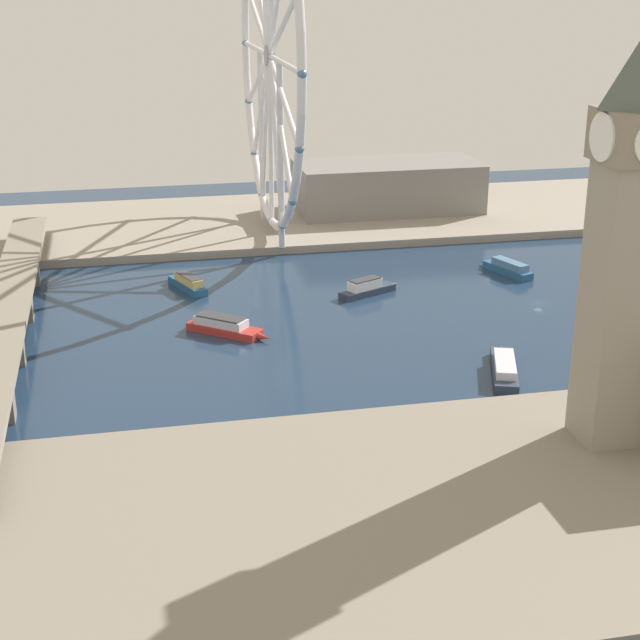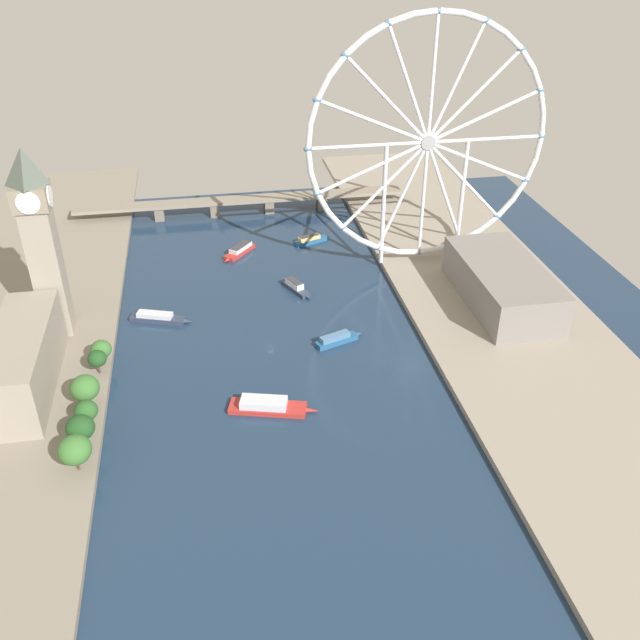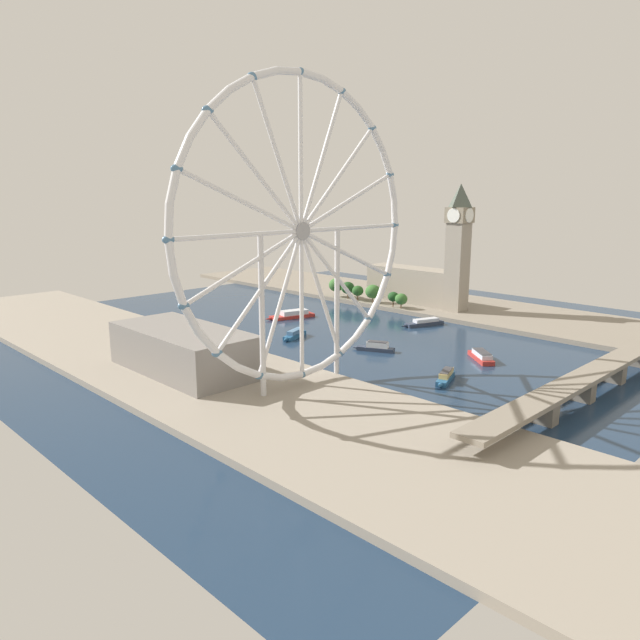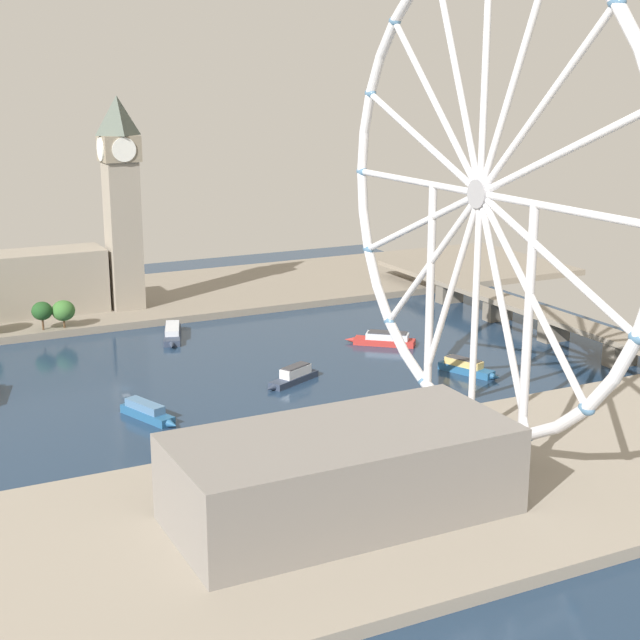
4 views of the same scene
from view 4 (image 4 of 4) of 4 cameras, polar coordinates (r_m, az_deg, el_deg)
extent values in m
plane|color=#1E334C|center=(323.97, -11.46, -3.99)|extent=(403.26, 403.26, 0.00)
cube|color=gray|center=(433.25, -15.60, 0.69)|extent=(90.00, 520.00, 3.00)
cube|color=gray|center=(220.92, -3.18, -12.38)|extent=(90.00, 520.00, 3.00)
cube|color=gray|center=(414.30, -11.60, 4.92)|extent=(13.00, 13.00, 62.28)
cube|color=gray|center=(409.94, -11.86, 9.95)|extent=(15.08, 15.08, 10.66)
pyramid|color=#4C564C|center=(409.15, -11.96, 11.82)|extent=(13.65, 13.65, 16.08)
cylinder|color=white|center=(412.01, -10.80, 10.03)|extent=(9.88, 0.50, 9.88)
cylinder|color=white|center=(408.01, -12.93, 9.88)|extent=(9.88, 0.50, 9.88)
cylinder|color=white|center=(402.43, -11.57, 9.89)|extent=(0.50, 9.88, 9.88)
cylinder|color=white|center=(417.46, -12.15, 10.02)|extent=(0.50, 9.88, 9.88)
cube|color=gray|center=(415.24, -17.60, 2.03)|extent=(22.00, 72.29, 26.30)
cylinder|color=#513823|center=(391.39, -16.14, -0.25)|extent=(0.80, 0.80, 4.42)
ellipsoid|color=#1E471E|center=(390.08, -16.19, 0.52)|extent=(8.10, 8.10, 7.29)
cylinder|color=#513823|center=(392.16, -14.96, -0.22)|extent=(0.80, 0.80, 3.42)
ellipsoid|color=#386B2D|center=(390.87, -15.01, 0.54)|extent=(9.11, 9.11, 8.20)
torus|color=silver|center=(254.79, 9.50, 7.42)|extent=(129.78, 3.11, 129.78)
cylinder|color=#99999E|center=(254.79, 9.50, 7.42)|extent=(7.60, 3.00, 7.60)
cylinder|color=silver|center=(230.17, 14.14, 6.43)|extent=(63.33, 1.87, 1.87)
cylinder|color=silver|center=(230.68, 13.94, 9.49)|extent=(59.22, 1.87, 25.96)
cylinder|color=silver|center=(235.34, 12.99, 12.15)|extent=(46.10, 1.87, 46.10)
cylinder|color=silver|center=(243.22, 11.51, 13.91)|extent=(25.96, 1.87, 59.22)
cylinder|color=silver|center=(252.90, 9.81, 14.55)|extent=(1.87, 1.87, 63.33)
cylinder|color=silver|center=(262.79, 8.18, 14.08)|extent=(25.96, 1.87, 59.22)
cylinder|color=silver|center=(271.45, 6.87, 12.69)|extent=(46.10, 1.87, 46.10)
cylinder|color=silver|center=(277.71, 6.01, 10.63)|extent=(59.22, 1.87, 25.96)
cylinder|color=silver|center=(280.82, 5.68, 8.20)|extent=(63.33, 1.87, 1.87)
cylinder|color=silver|center=(280.40, 5.88, 5.68)|extent=(59.22, 1.87, 25.96)
cylinder|color=silver|center=(276.51, 6.59, 3.37)|extent=(46.10, 1.87, 46.10)
cylinder|color=silver|center=(269.60, 7.73, 1.56)|extent=(25.96, 1.87, 59.22)
cylinder|color=silver|center=(260.54, 9.21, 0.50)|extent=(1.87, 1.87, 63.33)
cylinder|color=silver|center=(250.56, 10.84, 0.43)|extent=(25.96, 1.87, 59.22)
cylinder|color=silver|center=(241.16, 12.39, 1.47)|extent=(46.10, 1.87, 46.10)
cylinder|color=silver|center=(233.91, 13.58, 3.57)|extent=(59.22, 1.87, 25.96)
ellipsoid|color=teal|center=(218.76, 17.23, 17.60)|extent=(4.80, 3.20, 3.20)
ellipsoid|color=teal|center=(290.61, 4.47, 17.28)|extent=(4.80, 3.20, 3.20)
ellipsoid|color=teal|center=(302.22, 3.02, 13.30)|extent=(4.80, 3.20, 3.20)
ellipsoid|color=teal|center=(307.91, 2.51, 8.81)|extent=(4.80, 3.20, 3.20)
ellipsoid|color=teal|center=(307.15, 2.90, 4.23)|extent=(4.80, 3.20, 3.20)
ellipsoid|color=teal|center=(300.00, 4.14, -0.07)|extent=(4.80, 3.20, 3.20)
ellipsoid|color=teal|center=(287.15, 6.18, -3.65)|extent=(4.80, 3.20, 3.20)
ellipsoid|color=teal|center=(269.91, 8.94, -6.04)|extent=(4.80, 3.20, 3.20)
ellipsoid|color=teal|center=(250.30, 12.21, -6.70)|extent=(4.80, 3.20, 3.20)
ellipsoid|color=teal|center=(231.09, 15.56, -5.10)|extent=(4.80, 3.20, 3.20)
ellipsoid|color=teal|center=(215.68, 18.36, -0.99)|extent=(4.80, 3.20, 3.20)
cylinder|color=silver|center=(244.11, 12.21, -1.13)|extent=(2.40, 2.40, 67.66)
cylinder|color=silver|center=(278.76, 6.55, 1.06)|extent=(2.40, 2.40, 67.66)
cube|color=gray|center=(219.76, 1.31, -9.12)|extent=(36.06, 77.67, 20.48)
cube|color=gray|center=(394.40, 12.10, 0.73)|extent=(215.26, 12.49, 2.00)
cube|color=#70685B|center=(437.50, 7.70, 1.59)|extent=(6.00, 11.24, 8.33)
cube|color=#70685B|center=(409.29, 10.51, 0.57)|extent=(6.00, 11.24, 8.33)
cube|color=#70685B|center=(382.35, 13.72, -0.60)|extent=(6.00, 11.24, 8.33)
cube|color=#70685B|center=(356.97, 17.41, -1.93)|extent=(6.00, 11.24, 8.33)
cube|color=#2D384C|center=(322.95, -1.57, -3.54)|extent=(13.61, 20.83, 2.21)
cone|color=#2D384C|center=(314.20, -2.96, -4.08)|extent=(3.61, 4.31, 2.21)
cube|color=white|center=(322.90, -1.46, -3.06)|extent=(9.05, 12.58, 3.05)
cube|color=#38383D|center=(322.38, -1.46, -2.76)|extent=(8.34, 11.42, 0.40)
cube|color=#235684|center=(336.10, 8.68, -2.95)|extent=(20.82, 11.98, 2.51)
cone|color=#235684|center=(330.09, 10.40, -3.35)|extent=(4.34, 3.68, 2.51)
cube|color=#DBB766|center=(335.90, 8.55, -2.52)|extent=(14.24, 8.79, 2.42)
cube|color=#38383D|center=(335.51, 8.56, -2.29)|extent=(12.90, 8.11, 0.30)
cube|color=#235684|center=(294.62, -10.22, -5.56)|extent=(21.41, 11.80, 2.57)
cone|color=#235684|center=(285.42, -8.76, -6.16)|extent=(4.42, 3.70, 2.57)
cube|color=teal|center=(294.59, -10.36, -5.05)|extent=(15.37, 8.97, 2.44)
cube|color=#B22D28|center=(367.44, 3.84, -1.30)|extent=(19.87, 22.06, 2.33)
cone|color=#B22D28|center=(369.71, 1.78, -1.18)|extent=(4.45, 4.70, 2.33)
cube|color=silver|center=(366.63, 4.03, -0.96)|extent=(14.50, 15.89, 2.40)
cube|color=#38383D|center=(366.25, 4.03, -0.74)|extent=(13.27, 14.49, 0.47)
cube|color=#2D384C|center=(380.63, -8.76, -0.88)|extent=(27.83, 14.86, 2.35)
cone|color=#2D384C|center=(365.37, -8.80, -1.54)|extent=(5.41, 3.84, 2.35)
cube|color=silver|center=(381.36, -8.77, -0.49)|extent=(18.27, 10.71, 2.20)
camera|label=1|loc=(611.22, -6.86, 14.67)|focal=54.87mm
camera|label=2|loc=(384.26, -61.14, 19.28)|focal=39.07mm
camera|label=3|loc=(337.04, 58.23, 5.38)|focal=33.39mm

